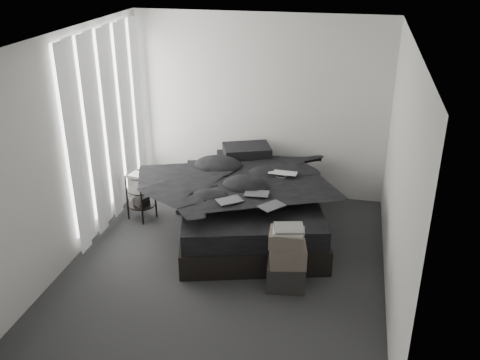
% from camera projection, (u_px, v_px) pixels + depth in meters
% --- Properties ---
extents(floor, '(3.60, 4.20, 0.01)m').
position_uv_depth(floor, '(225.00, 267.00, 6.20)').
color(floor, '#2B2B2D').
rests_on(floor, ground).
extents(ceiling, '(3.60, 4.20, 0.01)m').
position_uv_depth(ceiling, '(222.00, 38.00, 5.12)').
color(ceiling, white).
rests_on(ceiling, ground).
extents(wall_back, '(3.60, 0.01, 2.60)m').
position_uv_depth(wall_back, '(260.00, 107.00, 7.53)').
color(wall_back, silver).
rests_on(wall_back, ground).
extents(wall_front, '(3.60, 0.01, 2.60)m').
position_uv_depth(wall_front, '(153.00, 275.00, 3.80)').
color(wall_front, silver).
rests_on(wall_front, ground).
extents(wall_left, '(0.01, 4.20, 2.60)m').
position_uv_depth(wall_left, '(69.00, 150.00, 6.01)').
color(wall_left, silver).
rests_on(wall_left, ground).
extents(wall_right, '(0.01, 4.20, 2.60)m').
position_uv_depth(wall_right, '(399.00, 178.00, 5.31)').
color(wall_right, silver).
rests_on(wall_right, ground).
extents(window_left, '(0.02, 2.00, 2.30)m').
position_uv_depth(window_left, '(105.00, 122.00, 6.79)').
color(window_left, white).
rests_on(window_left, wall_left).
extents(curtain_left, '(0.06, 2.12, 2.48)m').
position_uv_depth(curtain_left, '(109.00, 127.00, 6.81)').
color(curtain_left, white).
rests_on(curtain_left, wall_left).
extents(bed, '(2.25, 2.63, 0.31)m').
position_uv_depth(bed, '(249.00, 219.00, 6.93)').
color(bed, black).
rests_on(bed, floor).
extents(mattress, '(2.16, 2.55, 0.24)m').
position_uv_depth(mattress, '(249.00, 200.00, 6.82)').
color(mattress, black).
rests_on(mattress, bed).
extents(duvet, '(2.12, 2.30, 0.26)m').
position_uv_depth(duvet, '(250.00, 184.00, 6.66)').
color(duvet, black).
rests_on(duvet, mattress).
extents(pillow_lower, '(0.78, 0.62, 0.15)m').
position_uv_depth(pillow_lower, '(241.00, 160.00, 7.53)').
color(pillow_lower, black).
rests_on(pillow_lower, mattress).
extents(pillow_upper, '(0.75, 0.64, 0.14)m').
position_uv_depth(pillow_upper, '(247.00, 151.00, 7.45)').
color(pillow_upper, black).
rests_on(pillow_upper, pillow_lower).
extents(laptop, '(0.37, 0.25, 0.03)m').
position_uv_depth(laptop, '(282.00, 169.00, 6.72)').
color(laptop, silver).
rests_on(laptop, duvet).
extents(comic_a, '(0.34, 0.32, 0.01)m').
position_uv_depth(comic_a, '(229.00, 194.00, 6.10)').
color(comic_a, black).
rests_on(comic_a, duvet).
extents(comic_b, '(0.30, 0.20, 0.01)m').
position_uv_depth(comic_b, '(257.00, 187.00, 6.26)').
color(comic_b, black).
rests_on(comic_b, duvet).
extents(comic_c, '(0.32, 0.34, 0.01)m').
position_uv_depth(comic_c, '(272.00, 198.00, 5.97)').
color(comic_c, black).
rests_on(comic_c, duvet).
extents(side_stand, '(0.45, 0.45, 0.64)m').
position_uv_depth(side_stand, '(141.00, 197.00, 7.15)').
color(side_stand, black).
rests_on(side_stand, floor).
extents(papers, '(0.28, 0.23, 0.01)m').
position_uv_depth(papers, '(139.00, 175.00, 7.00)').
color(papers, white).
rests_on(papers, side_stand).
extents(floor_books, '(0.15, 0.19, 0.12)m').
position_uv_depth(floor_books, '(181.00, 208.00, 7.42)').
color(floor_books, black).
rests_on(floor_books, floor).
extents(box_lower, '(0.45, 0.37, 0.30)m').
position_uv_depth(box_lower, '(286.00, 275.00, 5.78)').
color(box_lower, black).
rests_on(box_lower, floor).
extents(box_mid, '(0.43, 0.37, 0.23)m').
position_uv_depth(box_mid, '(288.00, 255.00, 5.66)').
color(box_mid, '#5B5047').
rests_on(box_mid, box_lower).
extents(box_upper, '(0.39, 0.32, 0.16)m').
position_uv_depth(box_upper, '(287.00, 238.00, 5.59)').
color(box_upper, '#5B5047').
rests_on(box_upper, box_mid).
extents(art_book_white, '(0.34, 0.29, 0.03)m').
position_uv_depth(art_book_white, '(288.00, 230.00, 5.55)').
color(art_book_white, silver).
rests_on(art_book_white, box_upper).
extents(art_book_snake, '(0.35, 0.30, 0.03)m').
position_uv_depth(art_book_snake, '(289.00, 228.00, 5.53)').
color(art_book_snake, silver).
rests_on(art_book_snake, art_book_white).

